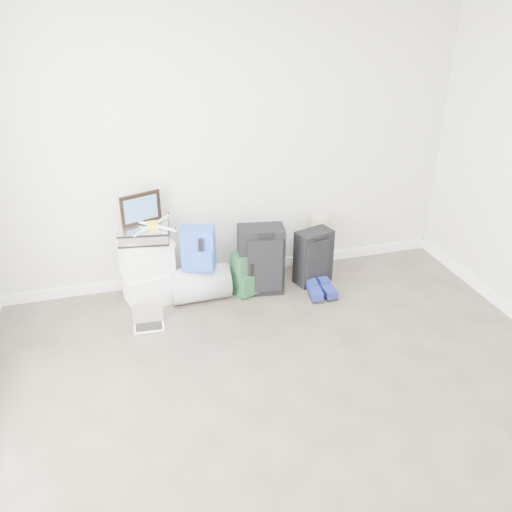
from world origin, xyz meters
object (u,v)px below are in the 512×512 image
object	(u,v)px
carry_on	(314,257)
laptop	(148,321)
boxes_stack	(148,271)
large_suitcase	(261,260)
briefcase	(144,234)
duffel_bag	(200,283)

from	to	relation	value
carry_on	laptop	distance (m)	1.72
boxes_stack	large_suitcase	size ratio (longest dim) A/B	0.94
briefcase	duffel_bag	world-z (taller)	briefcase
briefcase	carry_on	xyz separation A→B (m)	(1.61, -0.10, -0.42)
briefcase	laptop	bearing A→B (deg)	-90.03
large_suitcase	boxes_stack	bearing A→B (deg)	-176.99
duffel_bag	large_suitcase	bearing A→B (deg)	-1.95
duffel_bag	briefcase	bearing A→B (deg)	166.28
briefcase	large_suitcase	xyz separation A→B (m)	(1.06, -0.12, -0.36)
boxes_stack	large_suitcase	distance (m)	1.07
carry_on	laptop	size ratio (longest dim) A/B	2.00
briefcase	duffel_bag	size ratio (longest dim) A/B	0.79
boxes_stack	carry_on	size ratio (longest dim) A/B	1.14
boxes_stack	briefcase	bearing A→B (deg)	166.14
laptop	carry_on	bearing A→B (deg)	14.64
briefcase	duffel_bag	bearing A→B (deg)	-4.37
boxes_stack	duffel_bag	bearing A→B (deg)	-26.90
briefcase	duffel_bag	xyz separation A→B (m)	(0.46, -0.11, -0.53)
boxes_stack	carry_on	world-z (taller)	boxes_stack
boxes_stack	carry_on	bearing A→B (deg)	-17.41
briefcase	laptop	size ratio (longest dim) A/B	1.57
duffel_bag	large_suitcase	size ratio (longest dim) A/B	0.81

